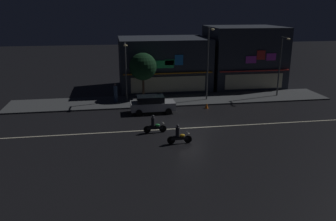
# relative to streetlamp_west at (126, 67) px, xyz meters

# --- Properties ---
(ground_plane) EXTENTS (140.00, 140.00, 0.00)m
(ground_plane) POSITION_rel_streetlamp_west_xyz_m (4.96, -9.26, -3.87)
(ground_plane) COLOR black
(lane_divider_stripe) EXTENTS (33.10, 0.16, 0.01)m
(lane_divider_stripe) POSITION_rel_streetlamp_west_xyz_m (4.96, -9.26, -3.87)
(lane_divider_stripe) COLOR beige
(lane_divider_stripe) RESTS_ON ground
(sidewalk_far) EXTENTS (34.84, 4.93, 0.14)m
(sidewalk_far) POSITION_rel_streetlamp_west_xyz_m (4.96, -0.17, -3.80)
(sidewalk_far) COLOR #424447
(sidewalk_far) RESTS_ON ground
(storefront_left_block) EXTENTS (9.09, 8.10, 7.56)m
(storefront_left_block) POSITION_rel_streetlamp_west_xyz_m (15.41, 6.27, -0.10)
(storefront_left_block) COLOR #2D333D
(storefront_left_block) RESTS_ON ground
(storefront_center_block) EXTENTS (10.89, 8.27, 6.28)m
(storefront_center_block) POSITION_rel_streetlamp_west_xyz_m (4.96, 6.35, -0.74)
(storefront_center_block) COLOR #2D333D
(storefront_center_block) RESTS_ON ground
(streetlamp_west) EXTENTS (0.44, 1.64, 6.23)m
(streetlamp_west) POSITION_rel_streetlamp_west_xyz_m (0.00, 0.00, 0.00)
(streetlamp_west) COLOR #47494C
(streetlamp_west) RESTS_ON sidewalk_far
(streetlamp_mid) EXTENTS (0.44, 1.64, 7.78)m
(streetlamp_mid) POSITION_rel_streetlamp_west_xyz_m (8.70, -0.89, 0.81)
(streetlamp_mid) COLOR #47494C
(streetlamp_mid) RESTS_ON sidewalk_far
(streetlamp_east) EXTENTS (0.44, 1.64, 6.68)m
(streetlamp_east) POSITION_rel_streetlamp_west_xyz_m (17.18, -0.53, 0.24)
(streetlamp_east) COLOR #47494C
(streetlamp_east) RESTS_ON sidewalk_far
(pedestrian_on_sidewalk) EXTENTS (0.40, 0.40, 1.96)m
(pedestrian_on_sidewalk) POSITION_rel_streetlamp_west_xyz_m (-1.18, -0.11, -2.83)
(pedestrian_on_sidewalk) COLOR #334766
(pedestrian_on_sidewalk) RESTS_ON sidewalk_far
(street_tree) EXTENTS (3.02, 3.02, 5.01)m
(street_tree) POSITION_rel_streetlamp_west_xyz_m (1.92, 1.23, -0.25)
(street_tree) COLOR #473323
(street_tree) RESTS_ON sidewalk_far
(parked_car_near_kerb) EXTENTS (4.30, 1.98, 1.67)m
(parked_car_near_kerb) POSITION_rel_streetlamp_west_xyz_m (2.25, -4.25, -3.01)
(parked_car_near_kerb) COLOR #9EA0A5
(parked_car_near_kerb) RESTS_ON ground
(motorcycle_lead) EXTENTS (1.90, 0.60, 1.52)m
(motorcycle_lead) POSITION_rel_streetlamp_west_xyz_m (1.76, -9.86, -3.24)
(motorcycle_lead) COLOR black
(motorcycle_lead) RESTS_ON ground
(motorcycle_following) EXTENTS (1.90, 0.60, 1.52)m
(motorcycle_following) POSITION_rel_streetlamp_west_xyz_m (3.30, -12.50, -3.24)
(motorcycle_following) COLOR black
(motorcycle_following) RESTS_ON ground
(traffic_cone) EXTENTS (0.36, 0.36, 0.55)m
(traffic_cone) POSITION_rel_streetlamp_west_xyz_m (7.89, -3.69, -3.60)
(traffic_cone) COLOR orange
(traffic_cone) RESTS_ON ground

